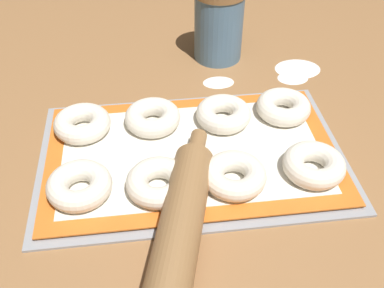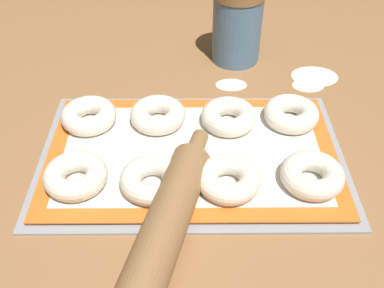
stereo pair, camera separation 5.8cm
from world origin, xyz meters
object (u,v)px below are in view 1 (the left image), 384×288
at_px(bagel_back_mid_right, 223,114).
at_px(bagel_front_far_left, 79,185).
at_px(bagel_back_mid_left, 153,117).
at_px(bagel_front_mid_right, 234,175).
at_px(bagel_back_far_left, 82,123).
at_px(bagel_back_far_right, 283,107).
at_px(baking_tray, 192,155).
at_px(rolling_pin, 171,273).
at_px(bagel_front_mid_left, 158,182).
at_px(bagel_front_far_right, 314,165).
at_px(flour_canister, 219,23).

bearing_deg(bagel_back_mid_right, bagel_front_far_left, -149.34).
height_order(bagel_back_mid_left, bagel_back_mid_right, same).
distance_m(bagel_front_mid_right, bagel_back_mid_right, 0.14).
bearing_deg(bagel_front_mid_right, bagel_front_far_left, 178.00).
bearing_deg(bagel_back_far_left, bagel_back_far_right, 0.51).
bearing_deg(baking_tray, rolling_pin, -103.28).
bearing_deg(bagel_front_mid_left, bagel_front_far_right, 1.73).
distance_m(bagel_front_far_left, bagel_back_mid_right, 0.25).
xyz_separation_m(bagel_back_mid_left, bagel_back_far_right, (0.21, 0.00, 0.00)).
relative_size(bagel_front_mid_left, bagel_back_mid_left, 1.00).
xyz_separation_m(bagel_front_far_right, bagel_back_mid_right, (-0.11, 0.13, 0.00)).
bearing_deg(rolling_pin, bagel_back_mid_right, 68.60).
relative_size(bagel_front_far_left, bagel_back_mid_right, 1.00).
distance_m(baking_tray, bagel_front_far_left, 0.17).
xyz_separation_m(bagel_back_mid_left, flour_canister, (0.14, 0.21, 0.05)).
bearing_deg(bagel_back_far_left, flour_canister, 40.86).
relative_size(bagel_front_mid_right, rolling_pin, 0.19).
distance_m(bagel_front_far_left, bagel_front_mid_right, 0.21).
distance_m(baking_tray, bagel_back_far_left, 0.18).
relative_size(bagel_front_mid_left, bagel_back_mid_right, 1.00).
xyz_separation_m(baking_tray, bagel_back_mid_right, (0.06, 0.07, 0.02)).
distance_m(bagel_front_far_right, bagel_back_far_right, 0.14).
bearing_deg(bagel_front_far_left, baking_tray, 21.85).
height_order(baking_tray, bagel_back_far_right, bagel_back_far_right).
xyz_separation_m(bagel_back_mid_left, bagel_back_mid_right, (0.11, -0.01, 0.00)).
bearing_deg(bagel_front_far_right, bagel_back_mid_right, 128.97).
bearing_deg(bagel_back_far_left, bagel_front_mid_left, -52.16).
height_order(bagel_front_mid_left, bagel_back_far_right, same).
bearing_deg(baking_tray, bagel_front_far_right, -21.57).
bearing_deg(bagel_front_far_right, rolling_pin, -145.51).
relative_size(baking_tray, rolling_pin, 0.98).
bearing_deg(bagel_front_far_left, flour_canister, 54.81).
bearing_deg(bagel_back_mid_right, baking_tray, -131.88).
xyz_separation_m(bagel_front_far_left, bagel_back_mid_left, (0.11, 0.13, 0.00)).
bearing_deg(bagel_back_far_right, flour_canister, 108.67).
distance_m(bagel_front_mid_left, flour_canister, 0.39).
bearing_deg(bagel_front_mid_right, flour_canister, 84.06).
height_order(bagel_front_far_left, bagel_front_far_right, same).
xyz_separation_m(bagel_front_far_right, bagel_back_mid_left, (-0.22, 0.14, 0.00)).
bearing_deg(bagel_front_mid_right, bagel_front_far_right, 3.23).
xyz_separation_m(bagel_front_far_left, bagel_back_mid_right, (0.22, 0.13, 0.00)).
height_order(bagel_back_far_left, bagel_back_mid_left, same).
bearing_deg(flour_canister, bagel_front_far_right, -77.53).
xyz_separation_m(bagel_front_mid_left, flour_canister, (0.14, 0.36, 0.05)).
distance_m(bagel_front_mid_left, rolling_pin, 0.14).
xyz_separation_m(bagel_back_far_left, flour_canister, (0.25, 0.22, 0.05)).
distance_m(baking_tray, bagel_front_mid_right, 0.09).
bearing_deg(bagel_front_mid_right, rolling_pin, -125.29).
relative_size(bagel_front_mid_left, rolling_pin, 0.19).
distance_m(bagel_front_mid_right, bagel_back_mid_left, 0.18).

